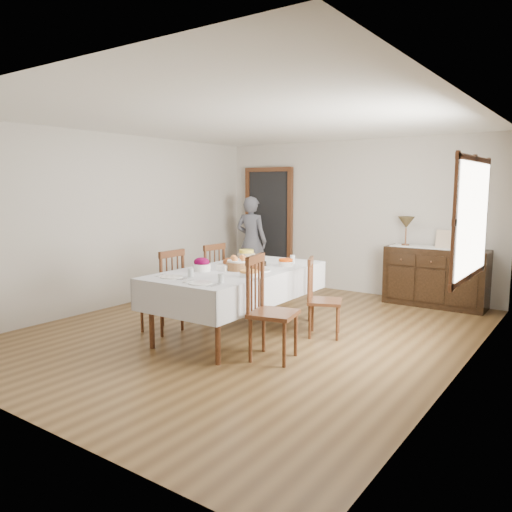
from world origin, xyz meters
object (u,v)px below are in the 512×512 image
Objects in this scene: dining_table at (238,277)px; person at (251,238)px; chair_left_near at (165,291)px; table_lamp at (406,223)px; chair_left_far at (208,279)px; chair_right_far at (321,297)px; chair_right_near at (268,307)px; sideboard at (435,277)px.

person reaches higher than dining_table.
chair_left_near is 2.28× the size of table_lamp.
chair_left_far is at bearing -129.02° from table_lamp.
table_lamp reaches higher than chair_left_far.
chair_right_far is at bearing -95.32° from table_lamp.
dining_table is 0.99m from chair_right_near.
dining_table is 1.60× the size of sideboard.
sideboard is at bearing 138.81° from chair_left_far.
chair_right_near is 2.40× the size of table_lamp.
person reaches higher than chair_left_near.
sideboard is 0.85× the size of person.
chair_left_far is 1.76m from chair_right_far.
person is at bearing -174.05° from table_lamp.
chair_right_near is 4.03m from person.
dining_table is 3.31m from sideboard.
chair_right_far is at bearing -16.04° from chair_right_near.
chair_right_far is at bearing 95.86° from chair_left_far.
sideboard is (2.47, 2.43, -0.07)m from chair_left_far.
chair_right_near is 3.53m from table_lamp.
dining_table is at bearing -110.71° from table_lamp.
chair_left_near reaches higher than chair_right_far.
table_lamp reaches higher than chair_right_near.
chair_right_far is (1.76, 0.05, -0.03)m from chair_left_far.
person is at bearing 27.24° from chair_right_far.
chair_right_far is at bearing 131.71° from person.
dining_table is 0.94m from chair_left_near.
chair_left_near is 0.70× the size of sideboard.
chair_left_near is 4.12m from sideboard.
chair_right_far is at bearing 29.25° from dining_table.
chair_left_near is at bearing -150.40° from dining_table.
chair_left_far is at bearing -174.23° from chair_left_near.
chair_left_far is 2.24× the size of table_lamp.
chair_left_near is at bearing -119.30° from table_lamp.
sideboard is 0.94m from table_lamp.
table_lamp is at bearing 151.03° from chair_left_near.
table_lamp is (1.10, 2.91, 0.53)m from dining_table.
chair_left_far is 3.23m from table_lamp.
sideboard is at bearing 176.18° from person.
chair_right_near is 0.74× the size of sideboard.
chair_left_near is at bearing 9.68° from chair_left_far.
chair_left_far is (-0.09, 0.93, -0.01)m from chair_left_near.
chair_left_near is 1.61m from chair_right_near.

